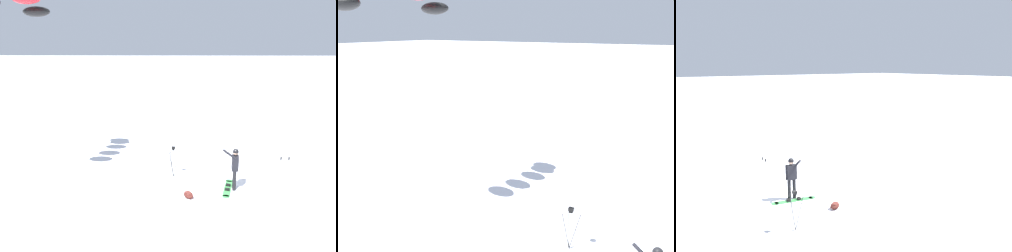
# 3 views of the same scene
# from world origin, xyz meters

# --- Properties ---
(camera_tripod) EXTENTS (0.49, 0.50, 1.40)m
(camera_tripod) POSITION_xyz_m (-1.43, -2.21, 1.00)
(camera_tripod) COLOR #262628
(camera_tripod) RESTS_ON ground_plane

